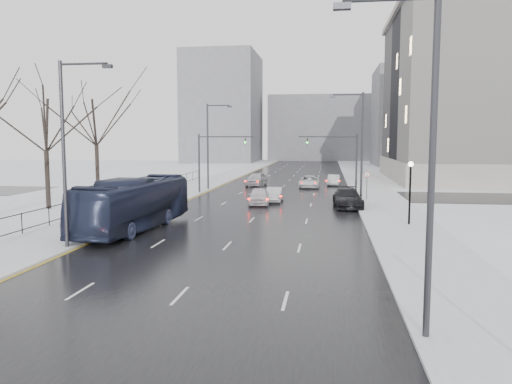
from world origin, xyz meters
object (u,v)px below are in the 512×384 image
at_px(streetlight_l_far, 210,142).
at_px(bus, 135,204).
at_px(streetlight_r_mid, 359,143).
at_px(sedan_right_distant, 333,180).
at_px(sedan_center_near, 259,196).
at_px(tree_park_d, 49,210).
at_px(no_uturn_sign, 367,177).
at_px(sedan_right_near, 274,195).
at_px(tree_park_e, 98,196).
at_px(streetlight_r_near, 424,150).
at_px(sedan_right_far, 348,198).
at_px(mast_signal_left, 209,156).
at_px(lamppost_r_mid, 410,184).
at_px(mast_signal_right, 346,157).
at_px(sedan_right_cross, 309,182).
at_px(streetlight_l_near, 67,145).
at_px(sedan_center_far, 257,179).

xyz_separation_m(streetlight_l_far, bus, (1.17, -25.90, -3.88)).
xyz_separation_m(streetlight_r_mid, sedan_right_distant, (-1.96, 19.82, -4.90)).
relative_size(sedan_center_near, sedan_right_distant, 1.10).
relative_size(tree_park_d, no_uturn_sign, 4.63).
bearing_deg(tree_park_d, streetlight_l_far, 61.85).
relative_size(bus, sedan_right_near, 2.93).
relative_size(tree_park_e, streetlight_r_near, 1.35).
distance_m(streetlight_l_far, sedan_right_far, 20.81).
xyz_separation_m(tree_park_e, mast_signal_left, (10.87, 4.00, 4.11)).
distance_m(lamppost_r_mid, bus, 18.46).
bearing_deg(lamppost_r_mid, sedan_right_far, 113.36).
bearing_deg(mast_signal_right, tree_park_e, -171.10).
relative_size(streetlight_l_far, sedan_center_near, 2.21).
xyz_separation_m(mast_signal_left, bus, (0.33, -21.90, -2.37)).
relative_size(sedan_right_cross, sedan_right_distant, 1.26).
xyz_separation_m(lamppost_r_mid, sedan_right_distant, (-4.80, 29.82, -2.22)).
bearing_deg(streetlight_l_far, no_uturn_sign, -24.73).
xyz_separation_m(tree_park_e, streetlight_l_near, (10.03, -24.00, 5.62)).
height_order(tree_park_d, tree_park_e, tree_park_e).
bearing_deg(tree_park_d, sedan_right_near, 23.20).
bearing_deg(sedan_center_near, sedan_right_far, -12.34).
height_order(sedan_right_cross, sedan_right_far, sedan_right_far).
relative_size(tree_park_d, streetlight_l_far, 1.25).
relative_size(mast_signal_right, sedan_center_near, 1.44).
relative_size(streetlight_r_near, sedan_center_far, 1.98).
distance_m(sedan_right_near, sedan_center_far, 16.52).
xyz_separation_m(no_uturn_sign, sedan_right_far, (-2.00, -5.20, -1.43)).
bearing_deg(bus, streetlight_l_near, -96.42).
distance_m(streetlight_r_mid, streetlight_l_near, 25.82).
bearing_deg(no_uturn_sign, tree_park_e, 180.00).
xyz_separation_m(streetlight_r_mid, bus, (-15.17, -13.90, -3.88)).
bearing_deg(lamppost_r_mid, mast_signal_right, 101.54).
height_order(streetlight_l_far, sedan_right_cross, streetlight_l_far).
bearing_deg(tree_park_d, sedan_right_far, 10.87).
distance_m(streetlight_l_far, lamppost_r_mid, 29.30).
bearing_deg(sedan_center_far, lamppost_r_mid, -54.93).
distance_m(streetlight_l_near, no_uturn_sign, 29.81).
height_order(no_uturn_sign, bus, bus).
distance_m(mast_signal_left, sedan_right_distant, 18.28).
bearing_deg(sedan_right_far, mast_signal_right, 85.47).
distance_m(tree_park_d, sedan_right_near, 19.92).
relative_size(streetlight_l_near, streetlight_l_far, 1.00).
height_order(no_uturn_sign, sedan_center_far, no_uturn_sign).
bearing_deg(sedan_right_near, streetlight_r_mid, -13.28).
bearing_deg(sedan_right_cross, no_uturn_sign, -63.68).
bearing_deg(sedan_center_far, bus, -88.70).
distance_m(streetlight_r_mid, mast_signal_right, 8.18).
bearing_deg(streetlight_r_mid, streetlight_r_near, -90.00).
bearing_deg(sedan_center_far, tree_park_d, -113.34).
distance_m(streetlight_l_far, sedan_right_cross, 13.19).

